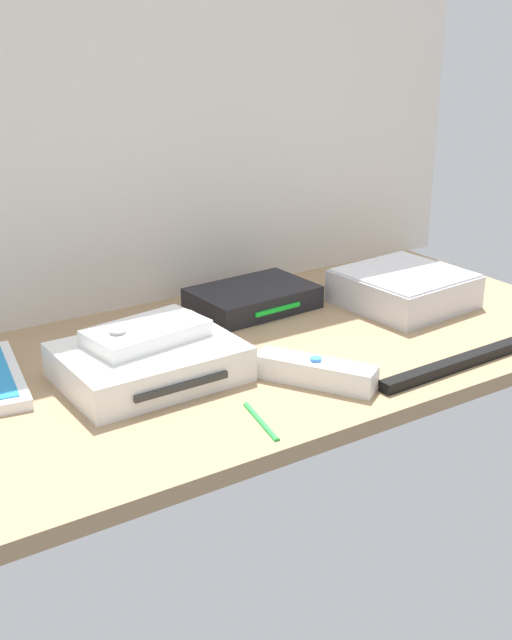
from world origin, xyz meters
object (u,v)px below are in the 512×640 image
at_px(network_router, 253,298).
at_px(game_console, 149,362).
at_px(remote_classic_pad, 146,333).
at_px(sensor_bar, 454,365).
at_px(remote_wand, 316,372).
at_px(stylus_pen, 261,419).
at_px(mini_computer, 404,288).

bearing_deg(network_router, game_console, -153.08).
height_order(remote_classic_pad, sensor_bar, remote_classic_pad).
distance_m(remote_wand, remote_classic_pad, 0.21).
distance_m(remote_wand, stylus_pen, 0.12).
relative_size(remote_classic_pad, stylus_pen, 1.71).
xyz_separation_m(mini_computer, network_router, (-0.20, 0.11, -0.01)).
bearing_deg(remote_wand, sensor_bar, -52.39).
bearing_deg(mini_computer, remote_wand, -151.67).
bearing_deg(sensor_bar, mini_computer, 60.77).
relative_size(game_console, network_router, 1.14).
xyz_separation_m(remote_classic_pad, sensor_bar, (0.33, -0.20, -0.05)).
relative_size(sensor_bar, stylus_pen, 2.67).
height_order(game_console, remote_wand, game_console).
xyz_separation_m(game_console, stylus_pen, (0.05, -0.17, -0.02)).
xyz_separation_m(sensor_bar, stylus_pen, (-0.28, 0.02, -0.00)).
relative_size(game_console, remote_classic_pad, 1.38).
distance_m(mini_computer, stylus_pen, 0.44).
distance_m(game_console, stylus_pen, 0.18).
relative_size(network_router, remote_wand, 1.29).
bearing_deg(game_console, mini_computer, 2.68).
height_order(remote_wand, stylus_pen, remote_wand).
distance_m(mini_computer, sensor_bar, 0.24).
height_order(mini_computer, sensor_bar, mini_computer).
bearing_deg(sensor_bar, game_console, 149.36).
height_order(game_console, network_router, game_console).
xyz_separation_m(game_console, remote_classic_pad, (0.01, 0.01, 0.03)).
bearing_deg(stylus_pen, remote_wand, 22.78).
relative_size(mini_computer, network_router, 0.98).
bearing_deg(network_router, remote_classic_pad, -155.31).
bearing_deg(sensor_bar, network_router, 104.13).
distance_m(game_console, network_router, 0.28).
bearing_deg(stylus_pen, sensor_bar, -3.36).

